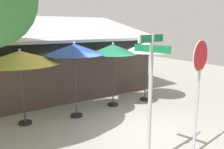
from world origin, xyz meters
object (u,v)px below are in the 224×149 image
at_px(street_sign_post, 150,89).
at_px(patio_umbrella_royal_blue_center, 74,50).
at_px(patio_umbrella_ivory_far_right, 146,47).
at_px(stop_sign, 199,77).
at_px(patio_umbrella_forest_green_right, 113,50).
at_px(patio_umbrella_mustard_left, 20,58).

relative_size(street_sign_post, patio_umbrella_royal_blue_center, 1.13).
bearing_deg(patio_umbrella_ivory_far_right, patio_umbrella_royal_blue_center, -178.61).
distance_m(street_sign_post, patio_umbrella_ivory_far_right, 5.17).
relative_size(stop_sign, patio_umbrella_royal_blue_center, 1.08).
distance_m(patio_umbrella_forest_green_right, patio_umbrella_ivory_far_right, 1.63).
bearing_deg(patio_umbrella_forest_green_right, street_sign_post, -113.14).
xyz_separation_m(stop_sign, patio_umbrella_royal_blue_center, (-1.42, 4.08, 0.40)).
distance_m(street_sign_post, patio_umbrella_forest_green_right, 4.48).
height_order(patio_umbrella_mustard_left, patio_umbrella_royal_blue_center, patio_umbrella_royal_blue_center).
bearing_deg(patio_umbrella_royal_blue_center, stop_sign, -70.80).
distance_m(patio_umbrella_royal_blue_center, patio_umbrella_ivory_far_right, 3.44).
distance_m(patio_umbrella_mustard_left, patio_umbrella_ivory_far_right, 5.20).
bearing_deg(patio_umbrella_mustard_left, patio_umbrella_royal_blue_center, -11.72).
xyz_separation_m(patio_umbrella_mustard_left, patio_umbrella_forest_green_right, (3.58, -0.08, 0.07)).
height_order(patio_umbrella_royal_blue_center, patio_umbrella_forest_green_right, patio_umbrella_royal_blue_center).
height_order(patio_umbrella_mustard_left, patio_umbrella_forest_green_right, patio_umbrella_forest_green_right).
xyz_separation_m(stop_sign, patio_umbrella_forest_green_right, (0.40, 4.36, 0.29)).
bearing_deg(patio_umbrella_royal_blue_center, patio_umbrella_forest_green_right, 8.77).
bearing_deg(patio_umbrella_mustard_left, stop_sign, -54.42).
xyz_separation_m(patio_umbrella_forest_green_right, patio_umbrella_ivory_far_right, (1.61, -0.20, 0.04)).
distance_m(stop_sign, patio_umbrella_mustard_left, 5.47).
distance_m(patio_umbrella_royal_blue_center, patio_umbrella_forest_green_right, 1.85).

